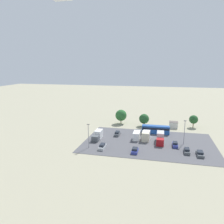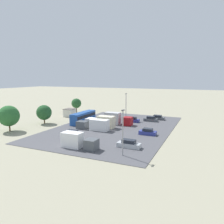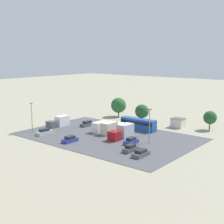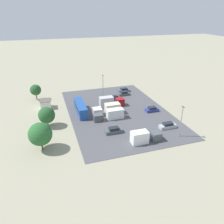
{
  "view_description": "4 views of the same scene",
  "coord_description": "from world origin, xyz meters",
  "px_view_note": "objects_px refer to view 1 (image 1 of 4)",
  "views": [
    {
      "loc": [
        -4.04,
        81.63,
        27.32
      ],
      "look_at": [
        8.56,
        27.46,
        15.2
      ],
      "focal_mm": 35.0,
      "sensor_mm": 36.0,
      "label": 1
    },
    {
      "loc": [
        53.56,
        29.79,
        13.8
      ],
      "look_at": [
        1.71,
        6.61,
        4.64
      ],
      "focal_mm": 35.0,
      "sensor_mm": 36.0,
      "label": 2
    },
    {
      "loc": [
        -51.37,
        67.88,
        21.27
      ],
      "look_at": [
        -0.17,
        5.03,
        6.37
      ],
      "focal_mm": 50.0,
      "sensor_mm": 36.0,
      "label": 3
    },
    {
      "loc": [
        59.04,
        -14.04,
        28.98
      ],
      "look_at": [
        5.09,
        3.23,
        2.44
      ],
      "focal_mm": 35.0,
      "sensor_mm": 36.0,
      "label": 4
    }
  ],
  "objects_px": {
    "parked_car_4": "(102,147)",
    "parked_truck_2": "(137,135)",
    "parked_car_3": "(117,134)",
    "parked_truck_3": "(98,135)",
    "parked_car_0": "(175,145)",
    "parked_truck_1": "(146,135)",
    "parked_truck_0": "(160,138)",
    "shed_building": "(173,125)",
    "parked_car_2": "(187,151)",
    "parked_car_5": "(135,150)",
    "parked_car_1": "(200,154)",
    "bus": "(156,129)"
  },
  "relations": [
    {
      "from": "parked_car_4",
      "to": "parked_car_5",
      "type": "xyz_separation_m",
      "value": [
        -10.92,
        0.87,
        -0.02
      ]
    },
    {
      "from": "parked_car_3",
      "to": "parked_car_1",
      "type": "bearing_deg",
      "value": 154.65
    },
    {
      "from": "parked_car_2",
      "to": "parked_truck_2",
      "type": "distance_m",
      "value": 20.06
    },
    {
      "from": "bus",
      "to": "parked_car_1",
      "type": "relative_size",
      "value": 2.46
    },
    {
      "from": "parked_truck_0",
      "to": "parked_truck_1",
      "type": "relative_size",
      "value": 0.99
    },
    {
      "from": "shed_building",
      "to": "parked_car_2",
      "type": "relative_size",
      "value": 0.9
    },
    {
      "from": "parked_car_1",
      "to": "parked_truck_0",
      "type": "height_order",
      "value": "parked_truck_0"
    },
    {
      "from": "parked_truck_1",
      "to": "parked_truck_0",
      "type": "bearing_deg",
      "value": -23.51
    },
    {
      "from": "parked_car_5",
      "to": "parked_truck_0",
      "type": "height_order",
      "value": "parked_truck_0"
    },
    {
      "from": "parked_car_4",
      "to": "parked_car_5",
      "type": "height_order",
      "value": "parked_car_4"
    },
    {
      "from": "parked_truck_2",
      "to": "parked_truck_1",
      "type": "bearing_deg",
      "value": -7.3
    },
    {
      "from": "parked_car_3",
      "to": "parked_car_0",
      "type": "bearing_deg",
      "value": 161.28
    },
    {
      "from": "parked_car_0",
      "to": "parked_car_2",
      "type": "bearing_deg",
      "value": -55.82
    },
    {
      "from": "parked_car_3",
      "to": "parked_truck_2",
      "type": "bearing_deg",
      "value": 169.11
    },
    {
      "from": "parked_truck_1",
      "to": "parked_car_1",
      "type": "bearing_deg",
      "value": -33.83
    },
    {
      "from": "parked_car_4",
      "to": "parked_truck_3",
      "type": "bearing_deg",
      "value": -64.49
    },
    {
      "from": "bus",
      "to": "parked_car_1",
      "type": "distance_m",
      "value": 24.02
    },
    {
      "from": "parked_car_0",
      "to": "parked_truck_3",
      "type": "xyz_separation_m",
      "value": [
        27.92,
        -1.74,
        0.69
      ]
    },
    {
      "from": "bus",
      "to": "parked_car_2",
      "type": "xyz_separation_m",
      "value": [
        -10.32,
        18.13,
        -1.08
      ]
    },
    {
      "from": "parked_car_1",
      "to": "parked_truck_3",
      "type": "xyz_separation_m",
      "value": [
        34.93,
        -7.98,
        0.75
      ]
    },
    {
      "from": "parked_car_4",
      "to": "parked_truck_2",
      "type": "height_order",
      "value": "parked_truck_2"
    },
    {
      "from": "parked_car_1",
      "to": "parked_car_2",
      "type": "bearing_deg",
      "value": 159.89
    },
    {
      "from": "parked_truck_2",
      "to": "parked_truck_3",
      "type": "relative_size",
      "value": 1.2
    },
    {
      "from": "parked_car_0",
      "to": "parked_truck_1",
      "type": "distance_m",
      "value": 11.63
    },
    {
      "from": "parked_truck_0",
      "to": "parked_car_0",
      "type": "bearing_deg",
      "value": 148.57
    },
    {
      "from": "shed_building",
      "to": "parked_car_3",
      "type": "distance_m",
      "value": 27.2
    },
    {
      "from": "parked_car_1",
      "to": "parked_truck_0",
      "type": "relative_size",
      "value": 0.54
    },
    {
      "from": "parked_car_1",
      "to": "parked_car_5",
      "type": "height_order",
      "value": "parked_car_5"
    },
    {
      "from": "parked_truck_0",
      "to": "parked_truck_1",
      "type": "bearing_deg",
      "value": -23.51
    },
    {
      "from": "shed_building",
      "to": "parked_truck_1",
      "type": "distance_m",
      "value": 20.91
    },
    {
      "from": "parked_car_2",
      "to": "parked_truck_3",
      "type": "height_order",
      "value": "parked_truck_3"
    },
    {
      "from": "parked_car_1",
      "to": "parked_truck_1",
      "type": "height_order",
      "value": "parked_truck_1"
    },
    {
      "from": "bus",
      "to": "parked_car_5",
      "type": "relative_size",
      "value": 2.7
    },
    {
      "from": "parked_car_5",
      "to": "parked_truck_2",
      "type": "relative_size",
      "value": 0.45
    },
    {
      "from": "parked_truck_2",
      "to": "parked_car_0",
      "type": "bearing_deg",
      "value": -22.99
    },
    {
      "from": "parked_car_3",
      "to": "parked_car_5",
      "type": "bearing_deg",
      "value": 119.93
    },
    {
      "from": "parked_car_1",
      "to": "parked_car_5",
      "type": "xyz_separation_m",
      "value": [
        19.69,
        1.95,
        0.03
      ]
    },
    {
      "from": "parked_car_0",
      "to": "parked_truck_2",
      "type": "bearing_deg",
      "value": 157.01
    },
    {
      "from": "shed_building",
      "to": "parked_truck_1",
      "type": "bearing_deg",
      "value": 59.43
    },
    {
      "from": "parked_car_1",
      "to": "parked_car_4",
      "type": "distance_m",
      "value": 30.63
    },
    {
      "from": "parked_car_0",
      "to": "parked_car_1",
      "type": "relative_size",
      "value": 0.94
    },
    {
      "from": "parked_car_0",
      "to": "parked_truck_1",
      "type": "height_order",
      "value": "parked_truck_1"
    },
    {
      "from": "shed_building",
      "to": "parked_truck_2",
      "type": "relative_size",
      "value": 0.42
    },
    {
      "from": "parked_car_0",
      "to": "parked_truck_0",
      "type": "relative_size",
      "value": 0.51
    },
    {
      "from": "shed_building",
      "to": "bus",
      "type": "bearing_deg",
      "value": 54.02
    },
    {
      "from": "bus",
      "to": "parked_car_4",
      "type": "distance_m",
      "value": 26.44
    },
    {
      "from": "parked_car_2",
      "to": "parked_car_3",
      "type": "relative_size",
      "value": 0.93
    },
    {
      "from": "parked_truck_2",
      "to": "parked_truck_3",
      "type": "xyz_separation_m",
      "value": [
        14.27,
        4.05,
        0.05
      ]
    },
    {
      "from": "parked_car_0",
      "to": "parked_car_3",
      "type": "height_order",
      "value": "parked_car_0"
    },
    {
      "from": "parked_car_2",
      "to": "parked_car_4",
      "type": "distance_m",
      "value": 27.03
    }
  ]
}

